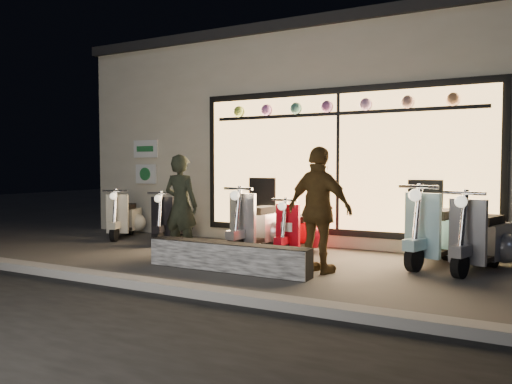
% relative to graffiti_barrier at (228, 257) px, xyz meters
% --- Properties ---
extents(ground, '(40.00, 40.00, 0.00)m').
position_rel_graffiti_barrier_xyz_m(ground, '(-0.05, 0.65, -0.20)').
color(ground, '#383533').
rests_on(ground, ground).
extents(kerb, '(40.00, 0.25, 0.12)m').
position_rel_graffiti_barrier_xyz_m(kerb, '(-0.05, -1.35, -0.14)').
color(kerb, slate).
rests_on(kerb, ground).
extents(shop_building, '(10.20, 6.23, 4.20)m').
position_rel_graffiti_barrier_xyz_m(shop_building, '(-0.05, 5.63, 1.90)').
color(shop_building, beige).
rests_on(shop_building, ground).
extents(graffiti_barrier, '(2.47, 0.28, 0.40)m').
position_rel_graffiti_barrier_xyz_m(graffiti_barrier, '(0.00, 0.00, 0.00)').
color(graffiti_barrier, black).
rests_on(graffiti_barrier, ground).
extents(scooter_silver, '(0.55, 1.51, 1.08)m').
position_rel_graffiti_barrier_xyz_m(scooter_silver, '(-0.41, 1.82, 0.23)').
color(scooter_silver, black).
rests_on(scooter_silver, ground).
extents(scooter_red, '(0.48, 1.28, 0.92)m').
position_rel_graffiti_barrier_xyz_m(scooter_red, '(0.38, 1.79, 0.17)').
color(scooter_red, black).
rests_on(scooter_red, ground).
extents(scooter_black, '(0.66, 1.33, 0.95)m').
position_rel_graffiti_barrier_xyz_m(scooter_black, '(-2.43, 1.94, 0.18)').
color(scooter_black, black).
rests_on(scooter_black, ground).
extents(scooter_cream, '(0.79, 1.32, 0.96)m').
position_rel_graffiti_barrier_xyz_m(scooter_cream, '(-3.64, 1.94, 0.19)').
color(scooter_cream, black).
rests_on(scooter_cream, ground).
extents(scooter_blue, '(0.84, 1.62, 1.16)m').
position_rel_graffiti_barrier_xyz_m(scooter_blue, '(2.59, 1.96, 0.26)').
color(scooter_blue, black).
rests_on(scooter_blue, ground).
extents(scooter_grey, '(0.80, 1.53, 1.09)m').
position_rel_graffiti_barrier_xyz_m(scooter_grey, '(3.19, 1.77, 0.24)').
color(scooter_grey, black).
rests_on(scooter_grey, ground).
extents(man, '(0.61, 0.41, 1.66)m').
position_rel_graffiti_barrier_xyz_m(man, '(-1.29, 0.67, 0.63)').
color(man, black).
rests_on(man, ground).
extents(woman, '(1.10, 0.67, 1.75)m').
position_rel_graffiti_barrier_xyz_m(woman, '(1.18, 0.48, 0.67)').
color(woman, brown).
rests_on(woman, ground).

